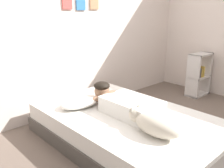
{
  "coord_description": "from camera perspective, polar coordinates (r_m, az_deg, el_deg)",
  "views": [
    {
      "loc": [
        -2.17,
        -1.56,
        1.47
      ],
      "look_at": [
        -0.2,
        0.56,
        0.61
      ],
      "focal_mm": 39.8,
      "sensor_mm": 36.0,
      "label": 1
    }
  ],
  "objects": [
    {
      "name": "pillow",
      "position": [
        3.01,
        -7.28,
        -4.11
      ],
      "size": [
        0.52,
        0.32,
        0.11
      ],
      "primitive_type": "ellipsoid",
      "color": "white",
      "rests_on": "bed"
    },
    {
      "name": "bookshelf",
      "position": [
        4.61,
        19.22,
        2.12
      ],
      "size": [
        0.45,
        0.24,
        0.75
      ],
      "color": "silver",
      "rests_on": "ground"
    },
    {
      "name": "dog",
      "position": [
        2.36,
        9.74,
        -8.99
      ],
      "size": [
        0.26,
        0.57,
        0.21
      ],
      "color": "beige",
      "rests_on": "bed"
    },
    {
      "name": "person_lying",
      "position": [
        2.84,
        2.41,
        -4.17
      ],
      "size": [
        0.43,
        0.92,
        0.27
      ],
      "color": "white",
      "rests_on": "bed"
    },
    {
      "name": "cell_phone",
      "position": [
        2.68,
        3.95,
        -7.84
      ],
      "size": [
        0.07,
        0.14,
        0.01
      ],
      "primitive_type": "cube",
      "color": "black",
      "rests_on": "bed"
    },
    {
      "name": "bed",
      "position": [
        2.9,
        2.76,
        -9.87
      ],
      "size": [
        1.37,
        2.07,
        0.36
      ],
      "color": "#4C4742",
      "rests_on": "ground"
    },
    {
      "name": "ground_plane",
      "position": [
        3.05,
        10.31,
        -12.48
      ],
      "size": [
        12.51,
        12.51,
        0.0
      ],
      "primitive_type": "plane",
      "color": "#66564C"
    },
    {
      "name": "coffee_cup",
      "position": [
        3.19,
        -2.57,
        -3.08
      ],
      "size": [
        0.12,
        0.09,
        0.07
      ],
      "color": "#D84C47",
      "rests_on": "bed"
    },
    {
      "name": "back_wall",
      "position": [
        3.74,
        -7.5,
        13.17
      ],
      "size": [
        4.26,
        0.12,
        2.5
      ],
      "color": "silver",
      "rests_on": "ground"
    }
  ]
}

